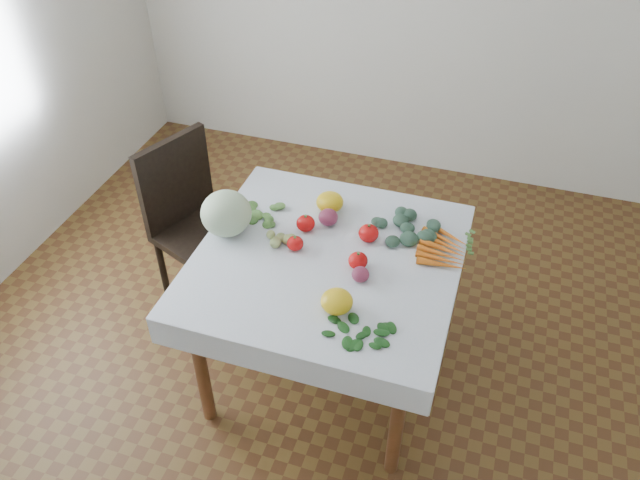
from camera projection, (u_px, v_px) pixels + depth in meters
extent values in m
plane|color=brown|center=(326.00, 367.00, 3.18)|extent=(4.00, 4.00, 0.00)
cube|color=brown|center=(327.00, 261.00, 2.71)|extent=(1.00, 1.00, 0.04)
cylinder|color=brown|center=(201.00, 368.00, 2.74)|extent=(0.06, 0.06, 0.71)
cylinder|color=brown|center=(397.00, 421.00, 2.53)|extent=(0.06, 0.06, 0.71)
cylinder|color=brown|center=(274.00, 244.00, 3.38)|extent=(0.06, 0.06, 0.71)
cylinder|color=brown|center=(435.00, 279.00, 3.17)|extent=(0.06, 0.06, 0.71)
cube|color=white|center=(327.00, 257.00, 2.70)|extent=(1.12, 1.12, 0.01)
cube|color=black|center=(207.00, 235.00, 3.26)|extent=(0.57, 0.57, 0.04)
cube|color=black|center=(175.00, 180.00, 3.19)|extent=(0.20, 0.42, 0.48)
cylinder|color=black|center=(163.00, 272.00, 3.40)|extent=(0.04, 0.04, 0.45)
cylinder|color=black|center=(210.00, 303.00, 3.22)|extent=(0.04, 0.04, 0.45)
cylinder|color=black|center=(214.00, 238.00, 3.62)|extent=(0.04, 0.04, 0.45)
cylinder|color=black|center=(260.00, 266.00, 3.44)|extent=(0.04, 0.04, 0.45)
ellipsoid|color=#B2C6A6|center=(226.00, 213.00, 2.76)|extent=(0.27, 0.27, 0.20)
ellipsoid|color=red|center=(306.00, 223.00, 2.81)|extent=(0.11, 0.11, 0.07)
ellipsoid|color=red|center=(369.00, 233.00, 2.75)|extent=(0.10, 0.10, 0.08)
ellipsoid|color=red|center=(295.00, 243.00, 2.71)|extent=(0.09, 0.09, 0.06)
ellipsoid|color=red|center=(358.00, 261.00, 2.62)|extent=(0.11, 0.11, 0.07)
ellipsoid|color=yellow|center=(330.00, 202.00, 2.92)|extent=(0.17, 0.17, 0.09)
ellipsoid|color=yellow|center=(337.00, 301.00, 2.43)|extent=(0.14, 0.14, 0.09)
ellipsoid|color=#5D1A3B|center=(328.00, 217.00, 2.85)|extent=(0.12, 0.12, 0.08)
ellipsoid|color=#5D1A3B|center=(360.00, 274.00, 2.56)|extent=(0.08, 0.08, 0.06)
ellipsoid|color=#9CB266|center=(282.00, 241.00, 2.74)|extent=(0.05, 0.05, 0.04)
ellipsoid|color=#9CB266|center=(277.00, 240.00, 2.75)|extent=(0.05, 0.05, 0.04)
ellipsoid|color=#9CB266|center=(281.00, 244.00, 2.73)|extent=(0.05, 0.05, 0.04)
ellipsoid|color=#9CB266|center=(284.00, 238.00, 2.76)|extent=(0.05, 0.05, 0.04)
ellipsoid|color=#9CB266|center=(270.00, 241.00, 2.74)|extent=(0.05, 0.05, 0.04)
ellipsoid|color=#9CB266|center=(290.00, 244.00, 2.73)|extent=(0.05, 0.05, 0.04)
ellipsoid|color=#9CB266|center=(275.00, 234.00, 2.78)|extent=(0.05, 0.05, 0.04)
cone|color=orange|center=(447.00, 235.00, 2.78)|extent=(0.21, 0.13, 0.03)
cone|color=orange|center=(445.00, 239.00, 2.76)|extent=(0.21, 0.11, 0.03)
cone|color=orange|center=(444.00, 244.00, 2.73)|extent=(0.21, 0.09, 0.03)
cone|color=orange|center=(443.00, 249.00, 2.71)|extent=(0.22, 0.08, 0.03)
cone|color=orange|center=(441.00, 254.00, 2.68)|extent=(0.22, 0.06, 0.03)
cone|color=orange|center=(440.00, 259.00, 2.66)|extent=(0.22, 0.04, 0.03)
cone|color=orange|center=(439.00, 264.00, 2.63)|extent=(0.22, 0.04, 0.03)
ellipsoid|color=#365849|center=(416.00, 228.00, 2.81)|extent=(0.07, 0.07, 0.04)
ellipsoid|color=#365849|center=(405.00, 224.00, 2.83)|extent=(0.07, 0.07, 0.04)
ellipsoid|color=#365849|center=(410.00, 233.00, 2.79)|extent=(0.07, 0.07, 0.04)
ellipsoid|color=#365849|center=(419.00, 224.00, 2.84)|extent=(0.07, 0.07, 0.04)
ellipsoid|color=#365849|center=(395.00, 226.00, 2.82)|extent=(0.07, 0.07, 0.04)
ellipsoid|color=#365849|center=(424.00, 235.00, 2.78)|extent=(0.07, 0.07, 0.04)
ellipsoid|color=#365849|center=(407.00, 217.00, 2.87)|extent=(0.07, 0.07, 0.04)
ellipsoid|color=#365849|center=(398.00, 236.00, 2.77)|extent=(0.07, 0.07, 0.04)
ellipsoid|color=#365849|center=(434.00, 227.00, 2.82)|extent=(0.07, 0.07, 0.04)
ellipsoid|color=#365849|center=(387.00, 218.00, 2.87)|extent=(0.07, 0.07, 0.04)
ellipsoid|color=#365849|center=(421.00, 243.00, 2.73)|extent=(0.07, 0.07, 0.04)
ellipsoid|color=#365849|center=(423.00, 214.00, 2.89)|extent=(0.07, 0.07, 0.04)
ellipsoid|color=#365849|center=(379.00, 231.00, 2.79)|extent=(0.07, 0.07, 0.04)
ellipsoid|color=#164817|center=(362.00, 337.00, 2.34)|extent=(0.05, 0.03, 0.01)
ellipsoid|color=#164817|center=(353.00, 334.00, 2.35)|extent=(0.05, 0.03, 0.01)
ellipsoid|color=#164817|center=(358.00, 342.00, 2.32)|extent=(0.05, 0.03, 0.01)
ellipsoid|color=#164817|center=(363.00, 333.00, 2.36)|extent=(0.05, 0.03, 0.01)
ellipsoid|color=#164817|center=(347.00, 337.00, 2.34)|extent=(0.05, 0.03, 0.01)
ellipsoid|color=#164817|center=(368.00, 342.00, 2.32)|extent=(0.05, 0.03, 0.01)
ellipsoid|color=#164817|center=(354.00, 328.00, 2.37)|extent=(0.05, 0.03, 0.01)
ellipsoid|color=#164817|center=(350.00, 345.00, 2.31)|extent=(0.05, 0.03, 0.01)
ellipsoid|color=#164817|center=(374.00, 335.00, 2.35)|extent=(0.05, 0.03, 0.01)
ellipsoid|color=#164817|center=(340.00, 330.00, 2.36)|extent=(0.05, 0.03, 0.01)
ellipsoid|color=#164817|center=(366.00, 350.00, 2.29)|extent=(0.05, 0.03, 0.01)
ellipsoid|color=#164817|center=(364.00, 324.00, 2.39)|extent=(0.05, 0.03, 0.01)
ellipsoid|color=#164817|center=(337.00, 342.00, 2.32)|extent=(0.05, 0.03, 0.01)
ellipsoid|color=#164817|center=(382.00, 343.00, 2.32)|extent=(0.05, 0.03, 0.01)
ellipsoid|color=#164817|center=(343.00, 321.00, 2.40)|extent=(0.05, 0.03, 0.01)
ellipsoid|color=#164817|center=(353.00, 355.00, 2.27)|extent=(0.05, 0.03, 0.01)
ellipsoid|color=#164817|center=(380.00, 327.00, 2.38)|extent=(0.05, 0.03, 0.01)
ellipsoid|color=#4A833C|center=(269.00, 215.00, 2.90)|extent=(0.05, 0.05, 0.02)
ellipsoid|color=#4A833C|center=(263.00, 212.00, 2.92)|extent=(0.05, 0.05, 0.02)
ellipsoid|color=#4A833C|center=(265.00, 217.00, 2.89)|extent=(0.05, 0.05, 0.02)
ellipsoid|color=#4A833C|center=(272.00, 212.00, 2.92)|extent=(0.05, 0.05, 0.02)
ellipsoid|color=#4A833C|center=(257.00, 214.00, 2.91)|extent=(0.05, 0.05, 0.02)
ellipsoid|color=#4A833C|center=(273.00, 218.00, 2.88)|extent=(0.05, 0.05, 0.02)
ellipsoid|color=#4A833C|center=(265.00, 208.00, 2.94)|extent=(0.05, 0.05, 0.02)
ellipsoid|color=#4A833C|center=(257.00, 219.00, 2.88)|extent=(0.05, 0.05, 0.02)
ellipsoid|color=#4A833C|center=(281.00, 214.00, 2.91)|extent=(0.05, 0.05, 0.02)
ellipsoid|color=#4A833C|center=(253.00, 209.00, 2.94)|extent=(0.05, 0.05, 0.02)
ellipsoid|color=#4A833C|center=(270.00, 224.00, 2.85)|extent=(0.05, 0.05, 0.02)
ellipsoid|color=#4A833C|center=(275.00, 206.00, 2.96)|extent=(0.05, 0.05, 0.02)
ellipsoid|color=#4A833C|center=(246.00, 217.00, 2.89)|extent=(0.05, 0.05, 0.02)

